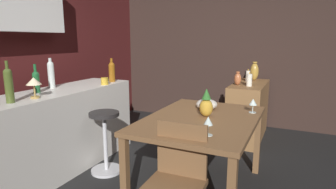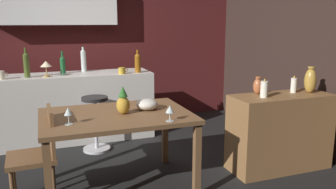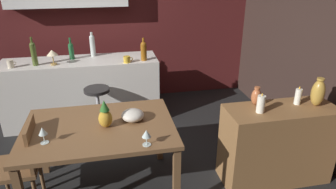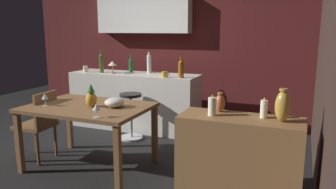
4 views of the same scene
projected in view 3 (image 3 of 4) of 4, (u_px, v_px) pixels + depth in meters
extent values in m
plane|color=black|center=(99.00, 175.00, 3.25)|extent=(9.00, 9.00, 0.00)
cube|color=#4C1919|center=(92.00, 21.00, 4.62)|extent=(5.20, 0.10, 2.60)
cube|color=#33231E|center=(313.00, 39.00, 3.46)|extent=(0.10, 4.40, 2.60)
cube|color=brown|center=(99.00, 128.00, 2.75)|extent=(1.37, 0.96, 0.04)
cube|color=brown|center=(42.00, 144.00, 3.17)|extent=(0.06, 0.06, 0.70)
cube|color=brown|center=(160.00, 132.00, 3.40)|extent=(0.06, 0.06, 0.70)
cube|color=brown|center=(177.00, 182.00, 2.63)|extent=(0.06, 0.06, 0.70)
cube|color=silver|center=(83.00, 91.00, 4.24)|extent=(2.10, 0.60, 0.90)
cube|color=olive|center=(277.00, 144.00, 3.06)|extent=(1.10, 0.44, 0.82)
cube|color=brown|center=(15.00, 167.00, 2.68)|extent=(0.42, 0.42, 0.04)
cube|color=brown|center=(33.00, 144.00, 2.63)|extent=(0.05, 0.38, 0.43)
cylinder|color=brown|center=(6.00, 179.00, 2.88)|extent=(0.04, 0.04, 0.41)
cylinder|color=brown|center=(41.00, 174.00, 2.95)|extent=(0.04, 0.04, 0.41)
cylinder|color=#262323|center=(97.00, 90.00, 3.73)|extent=(0.32, 0.32, 0.04)
cylinder|color=silver|center=(99.00, 114.00, 3.86)|extent=(0.04, 0.04, 0.64)
cylinder|color=silver|center=(101.00, 135.00, 3.99)|extent=(0.34, 0.34, 0.03)
cylinder|color=silver|center=(147.00, 145.00, 2.46)|extent=(0.07, 0.07, 0.00)
cylinder|color=silver|center=(147.00, 141.00, 2.44)|extent=(0.01, 0.01, 0.07)
cone|color=silver|center=(146.00, 134.00, 2.41)|extent=(0.08, 0.08, 0.06)
cylinder|color=silver|center=(45.00, 143.00, 2.48)|extent=(0.07, 0.07, 0.00)
cylinder|color=silver|center=(44.00, 138.00, 2.47)|extent=(0.01, 0.01, 0.08)
cone|color=silver|center=(43.00, 131.00, 2.44)|extent=(0.07, 0.07, 0.07)
ellipsoid|color=gold|center=(105.00, 119.00, 2.70)|extent=(0.12, 0.12, 0.16)
cone|color=#2D6B28|center=(104.00, 105.00, 2.65)|extent=(0.09, 0.09, 0.10)
ellipsoid|color=beige|center=(133.00, 115.00, 2.82)|extent=(0.21, 0.21, 0.11)
cylinder|color=silver|center=(93.00, 47.00, 4.20)|extent=(0.07, 0.07, 0.27)
sphere|color=silver|center=(92.00, 37.00, 4.15)|extent=(0.07, 0.07, 0.07)
cylinder|color=silver|center=(92.00, 34.00, 4.13)|extent=(0.03, 0.03, 0.05)
cylinder|color=#8C5114|center=(144.00, 53.00, 4.03)|extent=(0.08, 0.08, 0.21)
sphere|color=#8C5114|center=(143.00, 45.00, 3.98)|extent=(0.08, 0.08, 0.08)
cylinder|color=#8C5114|center=(143.00, 40.00, 3.96)|extent=(0.03, 0.03, 0.07)
cylinder|color=#1E592D|center=(71.00, 52.00, 4.08)|extent=(0.07, 0.07, 0.19)
sphere|color=#1E592D|center=(71.00, 46.00, 4.04)|extent=(0.07, 0.07, 0.07)
cylinder|color=#1E592D|center=(70.00, 41.00, 4.02)|extent=(0.03, 0.03, 0.09)
cylinder|color=#475623|center=(34.00, 55.00, 3.81)|extent=(0.07, 0.07, 0.27)
sphere|color=#475623|center=(32.00, 45.00, 3.76)|extent=(0.07, 0.07, 0.07)
cylinder|color=#475623|center=(31.00, 40.00, 3.74)|extent=(0.03, 0.03, 0.08)
cylinder|color=beige|center=(10.00, 64.00, 3.75)|extent=(0.07, 0.07, 0.10)
torus|color=beige|center=(14.00, 63.00, 3.76)|extent=(0.05, 0.01, 0.05)
cylinder|color=gold|center=(127.00, 59.00, 3.96)|extent=(0.09, 0.09, 0.09)
torus|color=gold|center=(131.00, 59.00, 3.96)|extent=(0.05, 0.01, 0.05)
cylinder|color=#A58447|center=(54.00, 64.00, 3.88)|extent=(0.08, 0.08, 0.02)
cylinder|color=#A58447|center=(53.00, 59.00, 3.85)|extent=(0.02, 0.02, 0.11)
cone|color=beige|center=(52.00, 53.00, 3.82)|extent=(0.14, 0.14, 0.07)
cylinder|color=white|center=(261.00, 104.00, 2.79)|extent=(0.08, 0.08, 0.17)
ellipsoid|color=yellow|center=(262.00, 95.00, 2.75)|extent=(0.01, 0.01, 0.03)
cylinder|color=white|center=(298.00, 97.00, 2.96)|extent=(0.06, 0.06, 0.16)
ellipsoid|color=yellow|center=(300.00, 88.00, 2.92)|extent=(0.01, 0.01, 0.03)
ellipsoid|color=#B78C38|center=(318.00, 93.00, 2.90)|extent=(0.13, 0.13, 0.27)
cylinder|color=#B78C38|center=(321.00, 79.00, 2.84)|extent=(0.07, 0.07, 0.02)
ellipsoid|color=#B26038|center=(256.00, 97.00, 2.94)|extent=(0.10, 0.10, 0.17)
cylinder|color=#B26038|center=(257.00, 88.00, 2.90)|extent=(0.05, 0.05, 0.02)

